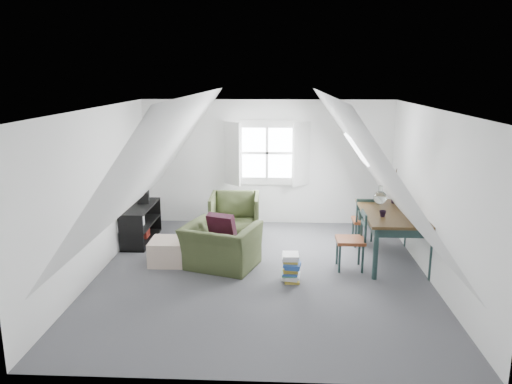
# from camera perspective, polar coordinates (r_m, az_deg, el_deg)

# --- Properties ---
(floor) EXTENTS (5.50, 5.50, 0.00)m
(floor) POSITION_cam_1_polar(r_m,az_deg,el_deg) (7.74, 0.65, -9.33)
(floor) COLOR #4B4C50
(floor) RESTS_ON ground
(ceiling) EXTENTS (5.50, 5.50, 0.00)m
(ceiling) POSITION_cam_1_polar(r_m,az_deg,el_deg) (7.16, 0.71, 9.46)
(ceiling) COLOR white
(ceiling) RESTS_ON wall_back
(wall_back) EXTENTS (5.00, 0.00, 5.00)m
(wall_back) POSITION_cam_1_polar(r_m,az_deg,el_deg) (10.05, 1.26, 3.39)
(wall_back) COLOR white
(wall_back) RESTS_ON ground
(wall_front) EXTENTS (5.00, 0.00, 5.00)m
(wall_front) POSITION_cam_1_polar(r_m,az_deg,el_deg) (4.73, -0.58, -8.18)
(wall_front) COLOR white
(wall_front) RESTS_ON ground
(wall_left) EXTENTS (0.00, 5.50, 5.50)m
(wall_left) POSITION_cam_1_polar(r_m,az_deg,el_deg) (7.85, -17.88, -0.08)
(wall_left) COLOR white
(wall_left) RESTS_ON ground
(wall_right) EXTENTS (0.00, 5.50, 5.50)m
(wall_right) POSITION_cam_1_polar(r_m,az_deg,el_deg) (7.68, 19.66, -0.50)
(wall_right) COLOR white
(wall_right) RESTS_ON ground
(slope_left) EXTENTS (3.19, 5.50, 4.48)m
(slope_left) POSITION_cam_1_polar(r_m,az_deg,el_deg) (7.47, -11.31, 3.76)
(slope_left) COLOR white
(slope_left) RESTS_ON wall_left
(slope_right) EXTENTS (3.19, 5.50, 4.48)m
(slope_right) POSITION_cam_1_polar(r_m,az_deg,el_deg) (7.36, 12.87, 3.54)
(slope_right) COLOR white
(slope_right) RESTS_ON wall_right
(dormer_window) EXTENTS (1.71, 0.35, 1.30)m
(dormer_window) POSITION_cam_1_polar(r_m,az_deg,el_deg) (9.94, 1.26, 4.45)
(dormer_window) COLOR white
(dormer_window) RESTS_ON wall_back
(skylight) EXTENTS (0.35, 0.75, 0.47)m
(skylight) POSITION_cam_1_polar(r_m,az_deg,el_deg) (8.63, 11.39, 4.82)
(skylight) COLOR white
(skylight) RESTS_ON slope_right
(armchair_near) EXTENTS (1.33, 1.24, 0.70)m
(armchair_near) POSITION_cam_1_polar(r_m,az_deg,el_deg) (8.01, -3.98, -8.57)
(armchair_near) COLOR #384122
(armchair_near) RESTS_ON floor
(armchair_far) EXTENTS (0.91, 0.93, 0.83)m
(armchair_far) POSITION_cam_1_polar(r_m,az_deg,el_deg) (9.42, -2.44, -5.14)
(armchair_far) COLOR #384122
(armchair_far) RESTS_ON floor
(throw_pillow) EXTENTS (0.50, 0.40, 0.46)m
(throw_pillow) POSITION_cam_1_polar(r_m,az_deg,el_deg) (7.94, -3.93, -4.01)
(throw_pillow) COLOR #370F1F
(throw_pillow) RESTS_ON armchair_near
(ottoman) EXTENTS (0.59, 0.59, 0.39)m
(ottoman) POSITION_cam_1_polar(r_m,az_deg,el_deg) (8.22, -9.90, -6.70)
(ottoman) COLOR #C4A995
(ottoman) RESTS_ON floor
(dining_table) EXTENTS (1.01, 1.68, 0.84)m
(dining_table) POSITION_cam_1_polar(r_m,az_deg,el_deg) (8.30, 15.51, -2.93)
(dining_table) COLOR #332312
(dining_table) RESTS_ON floor
(demijohn) EXTENTS (0.22, 0.22, 0.31)m
(demijohn) POSITION_cam_1_polar(r_m,az_deg,el_deg) (8.64, 14.00, -0.57)
(demijohn) COLOR silver
(demijohn) RESTS_ON dining_table
(vase_twigs) EXTENTS (0.08, 0.08, 0.60)m
(vase_twigs) POSITION_cam_1_polar(r_m,az_deg,el_deg) (8.78, 15.48, -0.40)
(vase_twigs) COLOR black
(vase_twigs) RESTS_ON dining_table
(cup) EXTENTS (0.12, 0.12, 0.10)m
(cup) POSITION_cam_1_polar(r_m,az_deg,el_deg) (7.94, 14.26, -2.76)
(cup) COLOR black
(cup) RESTS_ON dining_table
(paper_box) EXTENTS (0.12, 0.09, 0.04)m
(paper_box) POSITION_cam_1_polar(r_m,az_deg,el_deg) (7.90, 17.68, -2.94)
(paper_box) COLOR white
(paper_box) RESTS_ON dining_table
(dining_chair_far) EXTENTS (0.42, 0.42, 0.89)m
(dining_chair_far) POSITION_cam_1_polar(r_m,az_deg,el_deg) (9.04, 12.33, -3.16)
(dining_chair_far) COLOR maroon
(dining_chair_far) RESTS_ON floor
(dining_chair_near) EXTENTS (0.43, 0.43, 0.93)m
(dining_chair_near) POSITION_cam_1_polar(r_m,az_deg,el_deg) (7.92, 10.99, -5.33)
(dining_chair_near) COLOR maroon
(dining_chair_near) RESTS_ON floor
(media_shelf) EXTENTS (0.43, 1.29, 0.66)m
(media_shelf) POSITION_cam_1_polar(r_m,az_deg,el_deg) (9.33, -13.07, -3.76)
(media_shelf) COLOR black
(media_shelf) RESTS_ON floor
(electronics_box) EXTENTS (0.25, 0.31, 0.22)m
(electronics_box) POSITION_cam_1_polar(r_m,az_deg,el_deg) (9.48, -12.74, -0.61)
(electronics_box) COLOR black
(electronics_box) RESTS_ON media_shelf
(magazine_stack) EXTENTS (0.31, 0.37, 0.41)m
(magazine_stack) POSITION_cam_1_polar(r_m,az_deg,el_deg) (7.44, 4.03, -8.61)
(magazine_stack) COLOR #B29933
(magazine_stack) RESTS_ON floor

